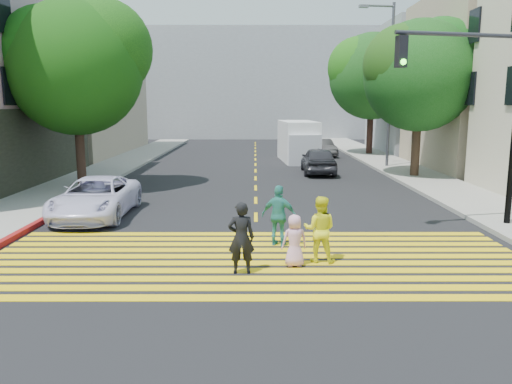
{
  "coord_description": "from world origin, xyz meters",
  "views": [
    {
      "loc": [
        -0.03,
        -10.57,
        3.8
      ],
      "look_at": [
        0.0,
        3.0,
        1.4
      ],
      "focal_mm": 35.0,
      "sensor_mm": 36.0,
      "label": 1
    }
  ],
  "objects_px": {
    "tree_left": "(77,61)",
    "silver_car": "(300,144)",
    "tree_right_near": "(421,70)",
    "traffic_signal": "(485,98)",
    "pedestrian_child": "(294,241)",
    "pedestrian_man": "(241,238)",
    "white_van": "(299,142)",
    "dark_car_parked": "(322,148)",
    "dark_car_near": "(319,160)",
    "tree_right_far": "(373,72)",
    "pedestrian_extra": "(279,216)",
    "white_sedan": "(96,198)",
    "pedestrian_woman": "(320,229)"
  },
  "relations": [
    {
      "from": "white_van",
      "to": "traffic_signal",
      "type": "height_order",
      "value": "traffic_signal"
    },
    {
      "from": "white_sedan",
      "to": "dark_car_parked",
      "type": "xyz_separation_m",
      "value": [
        10.38,
        20.17,
        -0.04
      ]
    },
    {
      "from": "silver_car",
      "to": "pedestrian_child",
      "type": "bearing_deg",
      "value": 84.37
    },
    {
      "from": "tree_left",
      "to": "silver_car",
      "type": "xyz_separation_m",
      "value": [
        11.26,
        16.9,
        -4.97
      ]
    },
    {
      "from": "dark_car_parked",
      "to": "pedestrian_woman",
      "type": "bearing_deg",
      "value": -106.31
    },
    {
      "from": "tree_left",
      "to": "silver_car",
      "type": "relative_size",
      "value": 1.79
    },
    {
      "from": "traffic_signal",
      "to": "pedestrian_child",
      "type": "bearing_deg",
      "value": -161.91
    },
    {
      "from": "tree_left",
      "to": "white_sedan",
      "type": "distance_m",
      "value": 7.9
    },
    {
      "from": "pedestrian_man",
      "to": "traffic_signal",
      "type": "bearing_deg",
      "value": -153.98
    },
    {
      "from": "dark_car_parked",
      "to": "pedestrian_child",
      "type": "bearing_deg",
      "value": -107.61
    },
    {
      "from": "white_sedan",
      "to": "traffic_signal",
      "type": "xyz_separation_m",
      "value": [
        12.14,
        -1.77,
        3.31
      ]
    },
    {
      "from": "tree_right_far",
      "to": "dark_car_near",
      "type": "distance_m",
      "value": 12.47
    },
    {
      "from": "pedestrian_extra",
      "to": "silver_car",
      "type": "xyz_separation_m",
      "value": [
        2.87,
        26.08,
        -0.15
      ]
    },
    {
      "from": "tree_right_near",
      "to": "dark_car_parked",
      "type": "relative_size",
      "value": 2.13
    },
    {
      "from": "tree_right_far",
      "to": "traffic_signal",
      "type": "distance_m",
      "value": 22.71
    },
    {
      "from": "tree_right_far",
      "to": "pedestrian_man",
      "type": "distance_m",
      "value": 28.47
    },
    {
      "from": "tree_right_near",
      "to": "silver_car",
      "type": "bearing_deg",
      "value": 109.77
    },
    {
      "from": "tree_right_far",
      "to": "pedestrian_extra",
      "type": "relative_size",
      "value": 5.48
    },
    {
      "from": "white_van",
      "to": "tree_right_far",
      "type": "bearing_deg",
      "value": 30.31
    },
    {
      "from": "white_van",
      "to": "dark_car_near",
      "type": "bearing_deg",
      "value": -88.82
    },
    {
      "from": "dark_car_near",
      "to": "dark_car_parked",
      "type": "relative_size",
      "value": 1.15
    },
    {
      "from": "dark_car_parked",
      "to": "traffic_signal",
      "type": "bearing_deg",
      "value": -93.97
    },
    {
      "from": "tree_left",
      "to": "white_sedan",
      "type": "height_order",
      "value": "tree_left"
    },
    {
      "from": "white_sedan",
      "to": "traffic_signal",
      "type": "height_order",
      "value": "traffic_signal"
    },
    {
      "from": "pedestrian_extra",
      "to": "dark_car_parked",
      "type": "xyz_separation_m",
      "value": [
        4.33,
        23.67,
        -0.2
      ]
    },
    {
      "from": "pedestrian_man",
      "to": "white_van",
      "type": "distance_m",
      "value": 22.78
    },
    {
      "from": "pedestrian_woman",
      "to": "dark_car_near",
      "type": "bearing_deg",
      "value": -84.82
    },
    {
      "from": "pedestrian_extra",
      "to": "white_sedan",
      "type": "xyz_separation_m",
      "value": [
        -6.05,
        3.5,
        -0.16
      ]
    },
    {
      "from": "traffic_signal",
      "to": "dark_car_near",
      "type": "bearing_deg",
      "value": 91.61
    },
    {
      "from": "tree_left",
      "to": "dark_car_near",
      "type": "height_order",
      "value": "tree_left"
    },
    {
      "from": "white_sedan",
      "to": "dark_car_parked",
      "type": "distance_m",
      "value": 22.69
    },
    {
      "from": "dark_car_parked",
      "to": "traffic_signal",
      "type": "height_order",
      "value": "traffic_signal"
    },
    {
      "from": "tree_right_near",
      "to": "tree_right_far",
      "type": "bearing_deg",
      "value": 88.6
    },
    {
      "from": "white_sedan",
      "to": "tree_right_far",
      "type": "bearing_deg",
      "value": 55.13
    },
    {
      "from": "tree_left",
      "to": "pedestrian_woman",
      "type": "relative_size",
      "value": 5.16
    },
    {
      "from": "dark_car_parked",
      "to": "white_van",
      "type": "relative_size",
      "value": 0.66
    },
    {
      "from": "tree_left",
      "to": "tree_right_far",
      "type": "xyz_separation_m",
      "value": [
        16.39,
        15.08,
        0.49
      ]
    },
    {
      "from": "white_sedan",
      "to": "silver_car",
      "type": "height_order",
      "value": "silver_car"
    },
    {
      "from": "white_van",
      "to": "traffic_signal",
      "type": "relative_size",
      "value": 0.94
    },
    {
      "from": "tree_left",
      "to": "tree_right_near",
      "type": "bearing_deg",
      "value": 11.99
    },
    {
      "from": "pedestrian_man",
      "to": "white_van",
      "type": "xyz_separation_m",
      "value": [
        3.24,
        22.54,
        0.44
      ]
    },
    {
      "from": "pedestrian_child",
      "to": "silver_car",
      "type": "xyz_separation_m",
      "value": [
        2.59,
        27.83,
        0.05
      ]
    },
    {
      "from": "dark_car_parked",
      "to": "dark_car_near",
      "type": "bearing_deg",
      "value": -107.45
    },
    {
      "from": "tree_right_near",
      "to": "pedestrian_child",
      "type": "height_order",
      "value": "tree_right_near"
    },
    {
      "from": "dark_car_parked",
      "to": "white_sedan",
      "type": "bearing_deg",
      "value": -125.8
    },
    {
      "from": "pedestrian_woman",
      "to": "pedestrian_child",
      "type": "bearing_deg",
      "value": 40.11
    },
    {
      "from": "tree_right_far",
      "to": "white_van",
      "type": "height_order",
      "value": "tree_right_far"
    },
    {
      "from": "tree_right_far",
      "to": "pedestrian_child",
      "type": "xyz_separation_m",
      "value": [
        -7.72,
        -26.01,
        -5.51
      ]
    },
    {
      "from": "silver_car",
      "to": "white_van",
      "type": "height_order",
      "value": "white_van"
    },
    {
      "from": "tree_right_far",
      "to": "silver_car",
      "type": "distance_m",
      "value": 7.71
    }
  ]
}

